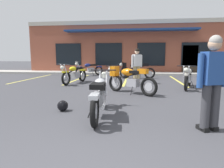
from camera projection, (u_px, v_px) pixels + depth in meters
The scene contains 13 objects.
ground_plane at pixel (116, 101), 5.84m from camera, with size 80.00×80.00×0.00m, color #3D3D42.
sidewalk_kerb at pixel (129, 73), 14.39m from camera, with size 22.00×1.80×0.14m, color #A8A59E.
brick_storefront_building at pixel (131, 48), 17.67m from camera, with size 16.09×6.87×3.99m.
painted_stall_lines at pixel (126, 80), 10.86m from camera, with size 11.18×4.80×0.01m.
motorcycle_foreground_classic at pixel (100, 95), 4.32m from camera, with size 0.66×2.11×0.98m.
motorcycle_red_sportbike at pixel (89, 69), 13.06m from camera, with size 1.68×1.63×0.98m.
motorcycle_black_cruiser at pixel (74, 74), 9.44m from camera, with size 0.87×2.07×0.98m.
motorcycle_blue_standard at pixel (129, 79), 6.93m from camera, with size 1.84×1.41×0.98m.
motorcycle_green_cafe_racer at pixel (136, 70), 11.48m from camera, with size 2.11×0.66×0.98m.
motorcycle_cream_vintage at pixel (188, 77), 8.01m from camera, with size 0.99×2.04×0.98m.
person_in_black_shirt at pixel (137, 64), 9.25m from camera, with size 0.54×0.44×1.68m.
person_near_building at pixel (212, 78), 3.36m from camera, with size 0.59×0.38×1.68m.
helmet_on_pavement at pixel (63, 106), 4.73m from camera, with size 0.26×0.26×0.26m.
Camera 1 is at (0.61, -1.56, 1.33)m, focal length 31.29 mm.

